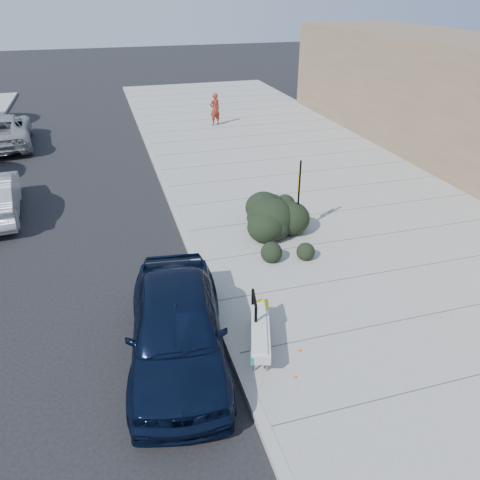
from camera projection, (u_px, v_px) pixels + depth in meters
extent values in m
plane|color=black|center=(213.00, 306.00, 11.84)|extent=(120.00, 120.00, 0.00)
cube|color=gray|center=(328.00, 202.00, 17.41)|extent=(11.20, 50.00, 0.15)
cube|color=#9E9E99|center=(179.00, 220.00, 16.01)|extent=(0.22, 50.00, 0.17)
cylinder|color=gray|center=(254.00, 364.00, 9.56)|extent=(0.04, 0.04, 0.37)
cylinder|color=gray|center=(267.00, 364.00, 9.56)|extent=(0.04, 0.04, 0.37)
cylinder|color=gray|center=(254.00, 319.00, 10.86)|extent=(0.04, 0.04, 0.37)
cylinder|color=gray|center=(265.00, 319.00, 10.86)|extent=(0.04, 0.04, 0.37)
cylinder|color=gray|center=(254.00, 334.00, 10.14)|extent=(0.48, 1.42, 0.03)
cylinder|color=gray|center=(266.00, 334.00, 10.13)|extent=(0.48, 1.42, 0.03)
cube|color=#B2B2B2|center=(260.00, 330.00, 10.07)|extent=(0.96, 1.97, 0.20)
cube|color=yellow|center=(260.00, 304.00, 10.70)|extent=(0.50, 0.49, 0.02)
cube|color=teal|center=(252.00, 358.00, 9.30)|extent=(0.12, 0.23, 0.18)
cylinder|color=black|center=(256.00, 326.00, 10.15)|extent=(0.07, 0.07, 1.00)
cylinder|color=black|center=(253.00, 308.00, 10.71)|extent=(0.07, 0.07, 1.00)
cylinder|color=black|center=(254.00, 298.00, 10.19)|extent=(0.20, 0.64, 0.07)
cube|color=black|center=(299.00, 197.00, 14.58)|extent=(0.07, 0.07, 2.39)
cube|color=yellow|center=(298.00, 176.00, 14.26)|extent=(0.12, 0.27, 0.39)
cube|color=yellow|center=(298.00, 190.00, 14.46)|extent=(0.11, 0.25, 0.29)
ellipsoid|color=black|center=(280.00, 214.00, 14.72)|extent=(2.99, 4.00, 1.35)
imported|color=black|center=(177.00, 327.00, 9.80)|extent=(2.66, 5.21, 1.70)
imported|color=#A0A2A5|center=(2.00, 130.00, 23.42)|extent=(3.14, 5.91, 1.58)
imported|color=maroon|center=(215.00, 109.00, 26.42)|extent=(0.76, 0.63, 1.78)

